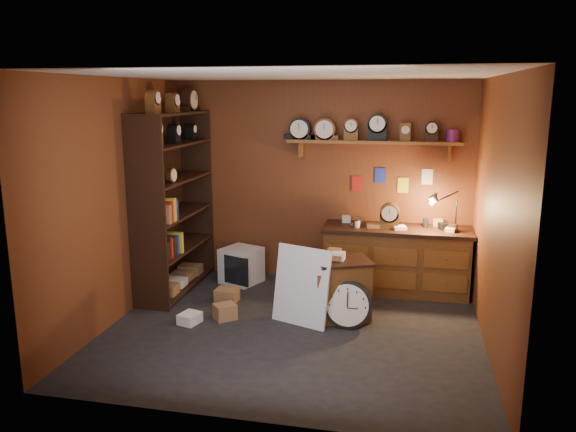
% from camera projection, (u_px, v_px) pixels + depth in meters
% --- Properties ---
extents(floor, '(4.00, 4.00, 0.00)m').
position_uv_depth(floor, '(293.00, 329.00, 6.13)').
color(floor, black).
rests_on(floor, ground).
extents(room_shell, '(4.02, 3.62, 2.71)m').
position_uv_depth(room_shell, '(300.00, 172.00, 5.86)').
color(room_shell, brown).
rests_on(room_shell, ground).
extents(shelving_unit, '(0.47, 1.60, 2.58)m').
position_uv_depth(shelving_unit, '(172.00, 195.00, 7.17)').
color(shelving_unit, black).
rests_on(shelving_unit, ground).
extents(workbench, '(1.87, 0.66, 1.36)m').
position_uv_depth(workbench, '(396.00, 256.00, 7.23)').
color(workbench, brown).
rests_on(workbench, ground).
extents(low_cabinet, '(0.76, 0.71, 0.78)m').
position_uv_depth(low_cabinet, '(342.00, 286.00, 6.38)').
color(low_cabinet, brown).
rests_on(low_cabinet, ground).
extents(big_round_clock, '(0.52, 0.17, 0.53)m').
position_uv_depth(big_round_clock, '(348.00, 305.00, 6.13)').
color(big_round_clock, black).
rests_on(big_round_clock, ground).
extents(white_panel, '(0.69, 0.41, 0.88)m').
position_uv_depth(white_panel, '(301.00, 323.00, 6.31)').
color(white_panel, silver).
rests_on(white_panel, ground).
extents(mini_fridge, '(0.60, 0.62, 0.48)m').
position_uv_depth(mini_fridge, '(241.00, 265.00, 7.62)').
color(mini_fridge, silver).
rests_on(mini_fridge, ground).
extents(floor_box_a, '(0.28, 0.24, 0.16)m').
position_uv_depth(floor_box_a, '(227.00, 295.00, 6.94)').
color(floor_box_a, '#926540').
rests_on(floor_box_a, ground).
extents(floor_box_b, '(0.25, 0.28, 0.12)m').
position_uv_depth(floor_box_b, '(190.00, 318.00, 6.28)').
color(floor_box_b, white).
rests_on(floor_box_b, ground).
extents(floor_box_c, '(0.31, 0.30, 0.18)m').
position_uv_depth(floor_box_c, '(225.00, 312.00, 6.39)').
color(floor_box_c, '#926540').
rests_on(floor_box_c, ground).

